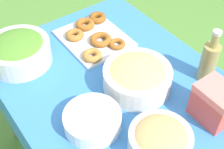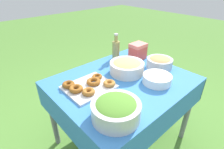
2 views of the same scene
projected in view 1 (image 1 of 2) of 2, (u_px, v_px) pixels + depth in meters
picnic_table at (110, 92)px, 1.57m from camera, size 1.16×0.96×0.75m
salad_bowl at (19, 51)px, 1.53m from camera, size 0.31×0.31×0.14m
pasta_bowl at (137, 76)px, 1.41m from camera, size 0.31×0.31×0.13m
donut_platter at (94, 36)px, 1.69m from camera, size 0.38×0.33×0.05m
plate_stack at (92, 120)px, 1.28m from camera, size 0.24×0.24×0.07m
olive_oil_bottle at (209, 61)px, 1.42m from camera, size 0.08×0.08×0.28m
bread_bowl at (160, 140)px, 1.18m from camera, size 0.24×0.24×0.12m
cooler_box at (215, 103)px, 1.28m from camera, size 0.16×0.13×0.17m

